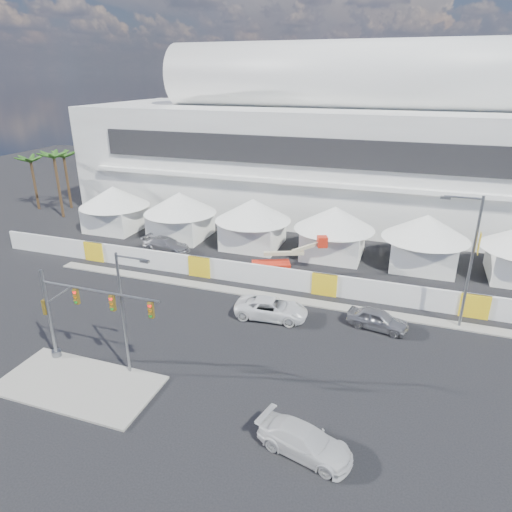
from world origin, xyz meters
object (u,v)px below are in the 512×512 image
(boom_lift, at_px, (278,265))
(streetlight_median, at_px, (125,307))
(streetlight_curb, at_px, (469,254))
(traffic_mast, at_px, (74,314))
(sedan_silver, at_px, (378,319))
(lot_car_c, at_px, (166,245))
(pickup_near, at_px, (305,441))
(pickup_curb, at_px, (271,308))

(boom_lift, bearing_deg, streetlight_median, -125.77)
(streetlight_curb, height_order, boom_lift, streetlight_curb)
(traffic_mast, distance_m, streetlight_median, 4.04)
(sedan_silver, bearing_deg, lot_car_c, 79.12)
(pickup_near, xyz_separation_m, streetlight_median, (-12.07, 2.83, 4.15))
(pickup_near, height_order, traffic_mast, traffic_mast)
(pickup_near, relative_size, streetlight_curb, 0.49)
(traffic_mast, xyz_separation_m, streetlight_curb, (24.01, 13.50, 2.21))
(lot_car_c, distance_m, boom_lift, 13.31)
(streetlight_median, distance_m, streetlight_curb, 24.16)
(lot_car_c, height_order, streetlight_curb, streetlight_curb)
(lot_car_c, height_order, boom_lift, boom_lift)
(streetlight_median, xyz_separation_m, boom_lift, (4.36, 18.21, -3.90))
(lot_car_c, relative_size, streetlight_curb, 0.52)
(pickup_curb, xyz_separation_m, boom_lift, (-1.94, 8.26, 0.19))
(boom_lift, bearing_deg, pickup_near, -92.17)
(pickup_curb, height_order, traffic_mast, traffic_mast)
(lot_car_c, relative_size, streetlight_median, 0.65)
(pickup_curb, distance_m, streetlight_curb, 15.16)
(pickup_near, distance_m, streetlight_curb, 18.78)
(pickup_near, bearing_deg, sedan_silver, 4.57)
(sedan_silver, xyz_separation_m, traffic_mast, (-18.28, -11.19, 2.99))
(lot_car_c, xyz_separation_m, boom_lift, (13.19, -1.77, 0.20))
(pickup_curb, xyz_separation_m, streetlight_median, (-6.30, -9.94, 4.09))
(sedan_silver, relative_size, streetlight_curb, 0.44)
(sedan_silver, xyz_separation_m, pickup_curb, (-8.11, -1.05, 0.02))
(lot_car_c, xyz_separation_m, streetlight_curb, (28.97, -6.67, 5.20))
(sedan_silver, relative_size, pickup_curb, 0.79)
(traffic_mast, distance_m, streetlight_curb, 27.64)
(streetlight_median, height_order, boom_lift, streetlight_median)
(pickup_near, bearing_deg, streetlight_median, 90.98)
(streetlight_median, distance_m, boom_lift, 19.12)
(lot_car_c, height_order, streetlight_median, streetlight_median)
(pickup_near, xyz_separation_m, streetlight_curb, (8.07, 16.13, 5.25))
(lot_car_c, xyz_separation_m, streetlight_median, (8.83, -19.97, 4.10))
(sedan_silver, distance_m, streetlight_median, 18.58)
(pickup_curb, bearing_deg, sedan_silver, -87.05)
(lot_car_c, bearing_deg, streetlight_curb, -97.76)
(pickup_near, distance_m, traffic_mast, 16.44)
(lot_car_c, distance_m, streetlight_curb, 30.18)
(lot_car_c, bearing_deg, traffic_mast, -160.98)
(sedan_silver, bearing_deg, pickup_near, -179.36)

